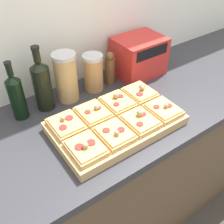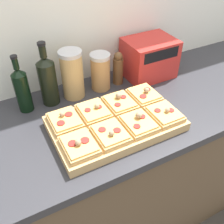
# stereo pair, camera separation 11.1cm
# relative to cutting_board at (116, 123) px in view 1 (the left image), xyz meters

# --- Properties ---
(wall_back) EXTENTS (6.00, 0.06, 2.50)m
(wall_back) POSITION_rel_cutting_board_xyz_m (0.05, 0.45, 0.30)
(wall_back) COLOR silver
(wall_back) RESTS_ON ground_plane
(kitchen_counter) EXTENTS (2.63, 0.67, 0.92)m
(kitchen_counter) POSITION_rel_cutting_board_xyz_m (0.05, 0.10, -0.48)
(kitchen_counter) COLOR brown
(kitchen_counter) RESTS_ON ground_plane
(cutting_board) EXTENTS (0.54, 0.33, 0.04)m
(cutting_board) POSITION_rel_cutting_board_xyz_m (0.00, 0.00, 0.00)
(cutting_board) COLOR tan
(cutting_board) RESTS_ON kitchen_counter
(pizza_slice_back_left) EXTENTS (0.12, 0.15, 0.05)m
(pizza_slice_back_left) POSITION_rel_cutting_board_xyz_m (-0.19, 0.08, 0.03)
(pizza_slice_back_left) COLOR tan
(pizza_slice_back_left) RESTS_ON cutting_board
(pizza_slice_back_midleft) EXTENTS (0.12, 0.15, 0.05)m
(pizza_slice_back_midleft) POSITION_rel_cutting_board_xyz_m (-0.06, 0.08, 0.03)
(pizza_slice_back_midleft) COLOR tan
(pizza_slice_back_midleft) RESTS_ON cutting_board
(pizza_slice_back_midright) EXTENTS (0.12, 0.15, 0.06)m
(pizza_slice_back_midright) POSITION_rel_cutting_board_xyz_m (0.06, 0.08, 0.04)
(pizza_slice_back_midright) COLOR tan
(pizza_slice_back_midright) RESTS_ON cutting_board
(pizza_slice_back_right) EXTENTS (0.12, 0.15, 0.05)m
(pizza_slice_back_right) POSITION_rel_cutting_board_xyz_m (0.19, 0.08, 0.04)
(pizza_slice_back_right) COLOR tan
(pizza_slice_back_right) RESTS_ON cutting_board
(pizza_slice_front_left) EXTENTS (0.12, 0.15, 0.05)m
(pizza_slice_front_left) POSITION_rel_cutting_board_xyz_m (-0.19, -0.08, 0.04)
(pizza_slice_front_left) COLOR tan
(pizza_slice_front_left) RESTS_ON cutting_board
(pizza_slice_front_midleft) EXTENTS (0.12, 0.15, 0.05)m
(pizza_slice_front_midleft) POSITION_rel_cutting_board_xyz_m (-0.06, -0.08, 0.03)
(pizza_slice_front_midleft) COLOR tan
(pizza_slice_front_midleft) RESTS_ON cutting_board
(pizza_slice_front_midright) EXTENTS (0.12, 0.15, 0.06)m
(pizza_slice_front_midright) POSITION_rel_cutting_board_xyz_m (0.07, -0.08, 0.04)
(pizza_slice_front_midright) COLOR tan
(pizza_slice_front_midright) RESTS_ON cutting_board
(pizza_slice_front_right) EXTENTS (0.12, 0.15, 0.05)m
(pizza_slice_front_right) POSITION_rel_cutting_board_xyz_m (0.19, -0.08, 0.03)
(pizza_slice_front_right) COLOR tan
(pizza_slice_front_right) RESTS_ON cutting_board
(olive_oil_bottle) EXTENTS (0.07, 0.07, 0.27)m
(olive_oil_bottle) POSITION_rel_cutting_board_xyz_m (-0.30, 0.30, 0.09)
(olive_oil_bottle) COLOR black
(olive_oil_bottle) RESTS_ON kitchen_counter
(wine_bottle) EXTENTS (0.08, 0.08, 0.31)m
(wine_bottle) POSITION_rel_cutting_board_xyz_m (-0.19, 0.30, 0.10)
(wine_bottle) COLOR black
(wine_bottle) RESTS_ON kitchen_counter
(grain_jar_tall) EXTENTS (0.11, 0.11, 0.24)m
(grain_jar_tall) POSITION_rel_cutting_board_xyz_m (-0.07, 0.30, 0.10)
(grain_jar_tall) COLOR tan
(grain_jar_tall) RESTS_ON kitchen_counter
(grain_jar_short) EXTENTS (0.10, 0.10, 0.19)m
(grain_jar_short) POSITION_rel_cutting_board_xyz_m (0.08, 0.30, 0.07)
(grain_jar_short) COLOR #AD7F4C
(grain_jar_short) RESTS_ON kitchen_counter
(pepper_mill) EXTENTS (0.05, 0.05, 0.18)m
(pepper_mill) POSITION_rel_cutting_board_xyz_m (0.18, 0.30, 0.07)
(pepper_mill) COLOR brown
(pepper_mill) RESTS_ON kitchen_counter
(toaster_oven) EXTENTS (0.28, 0.20, 0.20)m
(toaster_oven) POSITION_rel_cutting_board_xyz_m (0.36, 0.30, 0.08)
(toaster_oven) COLOR red
(toaster_oven) RESTS_ON kitchen_counter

